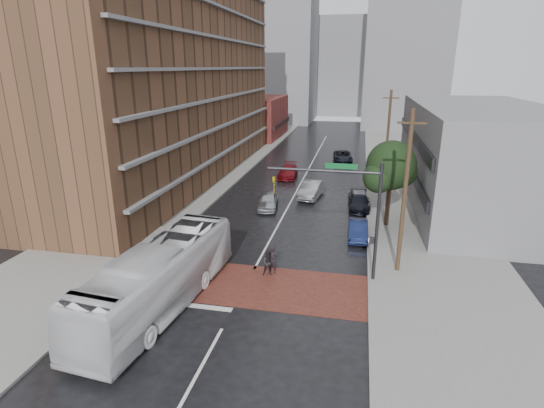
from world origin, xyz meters
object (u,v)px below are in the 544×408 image
at_px(pedestrian_a, 272,260).
at_px(car_parked_near, 358,230).
at_px(car_travel_b, 311,190).
at_px(car_travel_a, 268,201).
at_px(car_parked_far, 359,199).
at_px(suv_travel, 343,156).
at_px(car_parked_mid, 359,202).
at_px(pedestrian_b, 269,263).
at_px(car_travel_c, 288,171).
at_px(transit_bus, 160,277).

height_order(pedestrian_a, car_parked_near, pedestrian_a).
xyz_separation_m(pedestrian_a, car_travel_b, (0.51, 16.32, -0.10)).
height_order(car_travel_a, car_parked_far, car_parked_far).
bearing_deg(car_parked_near, car_parked_far, 87.97).
relative_size(suv_travel, car_parked_mid, 1.16).
height_order(pedestrian_b, car_travel_c, pedestrian_b).
bearing_deg(suv_travel, car_travel_a, -110.55).
relative_size(pedestrian_b, car_travel_b, 0.34).
distance_m(transit_bus, suv_travel, 39.27).
bearing_deg(car_parked_far, car_parked_near, -97.45).
bearing_deg(car_parked_near, car_travel_c, 113.68).
distance_m(car_parked_mid, car_parked_far, 0.73).
height_order(pedestrian_a, car_parked_far, pedestrian_a).
bearing_deg(car_travel_b, car_parked_near, -56.40).
height_order(suv_travel, car_parked_near, suv_travel).
bearing_deg(car_parked_near, pedestrian_a, -128.95).
height_order(car_travel_b, car_parked_mid, car_travel_b).
distance_m(transit_bus, car_parked_mid, 21.20).
xyz_separation_m(pedestrian_b, car_parked_mid, (5.25, 14.02, -0.17)).
distance_m(car_travel_c, suv_travel, 11.45).
height_order(pedestrian_a, car_travel_c, pedestrian_a).
height_order(car_travel_a, suv_travel, car_travel_a).
bearing_deg(suv_travel, transit_bus, -107.00).
height_order(car_travel_c, car_parked_mid, car_travel_c).
bearing_deg(suv_travel, car_parked_mid, -88.91).
distance_m(pedestrian_b, car_travel_b, 16.67).
distance_m(suv_travel, car_parked_far, 19.28).
bearing_deg(pedestrian_b, car_travel_b, 69.61).
height_order(pedestrian_b, car_travel_b, pedestrian_b).
xyz_separation_m(pedestrian_a, car_parked_near, (5.08, 6.76, -0.24)).
bearing_deg(car_parked_near, car_parked_mid, 87.97).
xyz_separation_m(transit_bus, car_travel_a, (2.03, 17.14, -1.00)).
height_order(pedestrian_a, pedestrian_b, pedestrian_a).
relative_size(car_parked_near, car_parked_mid, 0.89).
height_order(car_travel_b, car_parked_near, car_travel_b).
bearing_deg(car_parked_mid, car_parked_far, 87.70).
xyz_separation_m(transit_bus, car_travel_b, (5.49, 21.26, -0.92)).
xyz_separation_m(car_travel_b, car_travel_c, (-3.56, 7.34, -0.09)).
relative_size(suv_travel, car_parked_near, 1.30).
bearing_deg(car_parked_far, pedestrian_b, -117.04).
xyz_separation_m(suv_travel, car_parked_near, (2.36, -26.79, -0.06)).
distance_m(transit_bus, car_travel_a, 17.29).
height_order(transit_bus, car_parked_near, transit_bus).
height_order(pedestrian_b, car_parked_near, pedestrian_b).
bearing_deg(car_parked_mid, pedestrian_a, -112.67).
relative_size(transit_bus, car_travel_a, 2.92).
height_order(transit_bus, car_travel_c, transit_bus).
bearing_deg(car_parked_near, transit_bus, -132.70).
xyz_separation_m(pedestrian_a, car_parked_far, (5.08, 14.41, -0.16)).
relative_size(pedestrian_a, pedestrian_b, 1.10).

